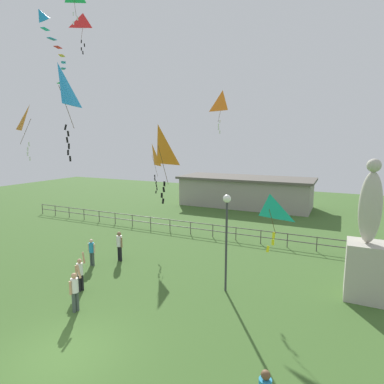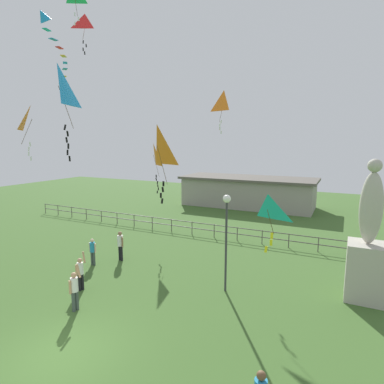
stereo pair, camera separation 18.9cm
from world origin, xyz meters
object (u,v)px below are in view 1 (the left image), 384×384
at_px(person_4, 75,289).
at_px(kite_0, 31,120).
at_px(statue_monument, 366,253).
at_px(person_1, 92,250).
at_px(kite_3, 59,88).
at_px(kite_2, 152,156).
at_px(streamer_kite, 44,21).
at_px(kite_7, 269,211).
at_px(lamppost, 227,222).
at_px(kite_5, 83,25).
at_px(person_0, 119,244).
at_px(kite_4, 222,102).
at_px(kite_1, 158,147).
at_px(person_2, 80,272).

bearing_deg(person_4, kite_0, 158.22).
relative_size(statue_monument, person_1, 4.03).
distance_m(person_1, kite_3, 9.50).
height_order(kite_2, kite_3, kite_3).
bearing_deg(streamer_kite, kite_7, -13.33).
xyz_separation_m(lamppost, person_1, (-7.70, -0.33, -2.39)).
bearing_deg(person_1, kite_5, 131.33).
bearing_deg(kite_2, kite_5, -149.66).
bearing_deg(kite_5, person_4, -51.74).
bearing_deg(kite_5, kite_2, 30.34).
distance_m(person_0, streamer_kite, 12.43).
xyz_separation_m(statue_monument, kite_4, (-8.38, 4.62, 7.24)).
height_order(person_4, kite_1, kite_1).
xyz_separation_m(lamppost, kite_2, (-7.15, 5.14, 2.58)).
xyz_separation_m(person_4, kite_2, (-2.27, 9.45, 4.88)).
distance_m(kite_1, kite_4, 10.14).
relative_size(person_0, person_2, 0.95).
distance_m(lamppost, kite_7, 4.68).
distance_m(person_4, kite_7, 8.40).
distance_m(kite_3, kite_7, 8.19).
xyz_separation_m(person_1, kite_7, (10.30, -3.27, 3.86)).
height_order(person_4, kite_0, kite_0).
bearing_deg(person_4, kite_7, 5.46).
xyz_separation_m(person_4, streamer_kite, (-4.95, 3.66, 11.98)).
distance_m(kite_0, kite_4, 11.21).
bearing_deg(kite_4, lamppost, -67.71).
bearing_deg(kite_3, kite_1, 29.97).
bearing_deg(person_2, statue_monument, 22.60).
height_order(lamppost, person_1, lamppost).
height_order(person_1, kite_0, kite_0).
height_order(person_1, person_2, person_2).
relative_size(kite_0, kite_7, 1.37).
distance_m(kite_2, kite_3, 10.65).
height_order(kite_1, kite_4, kite_4).
relative_size(lamppost, kite_2, 1.32).
height_order(statue_monument, lamppost, statue_monument).
bearing_deg(kite_4, kite_3, -99.00).
relative_size(person_0, kite_5, 0.71).
bearing_deg(person_0, statue_monument, 4.90).
distance_m(kite_3, streamer_kite, 8.00).
relative_size(kite_4, kite_5, 1.11).
xyz_separation_m(kite_4, kite_7, (5.30, -10.20, -4.58)).
bearing_deg(kite_2, streamer_kite, -114.78).
height_order(lamppost, kite_3, kite_3).
distance_m(statue_monument, lamppost, 6.13).
bearing_deg(person_1, kite_7, -17.61).
bearing_deg(streamer_kite, kite_4, 45.53).
bearing_deg(person_1, lamppost, 2.47).
bearing_deg(streamer_kite, lamppost, 3.83).
height_order(kite_0, kite_5, kite_5).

